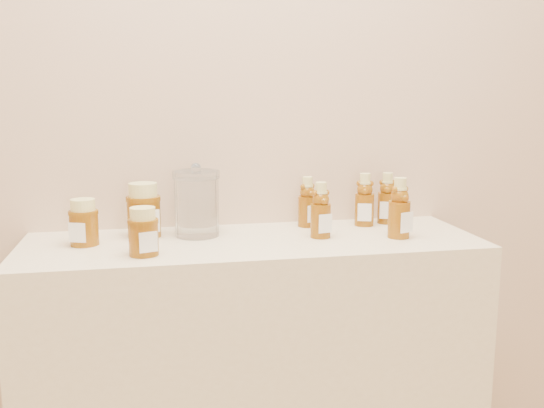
{
  "coord_description": "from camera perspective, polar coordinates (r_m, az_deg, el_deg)",
  "views": [
    {
      "loc": [
        -0.25,
        0.02,
        1.28
      ],
      "look_at": [
        0.04,
        1.52,
        1.0
      ],
      "focal_mm": 40.0,
      "sensor_mm": 36.0,
      "label": 1
    }
  ],
  "objects": [
    {
      "name": "wall_back",
      "position": [
        1.75,
        -2.94,
        12.65
      ],
      "size": [
        3.5,
        0.02,
        2.7
      ],
      "primitive_type": "cube",
      "color": "tan",
      "rests_on": "ground"
    },
    {
      "name": "display_table",
      "position": [
        1.76,
        -1.68,
        -17.75
      ],
      "size": [
        1.2,
        0.4,
        0.9
      ],
      "primitive_type": "cube",
      "color": "beige",
      "rests_on": "ground"
    },
    {
      "name": "bear_bottle_back_left",
      "position": [
        1.75,
        3.34,
        0.53
      ],
      "size": [
        0.07,
        0.07,
        0.16
      ],
      "primitive_type": null,
      "rotation": [
        0.0,
        0.0,
        0.4
      ],
      "color": "#683708",
      "rests_on": "display_table"
    },
    {
      "name": "bear_bottle_back_mid",
      "position": [
        1.78,
        8.71,
        0.74
      ],
      "size": [
        0.07,
        0.07,
        0.17
      ],
      "primitive_type": null,
      "rotation": [
        0.0,
        0.0,
        -0.31
      ],
      "color": "#683708",
      "rests_on": "display_table"
    },
    {
      "name": "bear_bottle_back_right",
      "position": [
        1.82,
        10.79,
        0.86
      ],
      "size": [
        0.08,
        0.08,
        0.17
      ],
      "primitive_type": null,
      "rotation": [
        0.0,
        0.0,
        -0.41
      ],
      "color": "#683708",
      "rests_on": "display_table"
    },
    {
      "name": "bear_bottle_front_left",
      "position": [
        1.61,
        4.61,
        -0.22
      ],
      "size": [
        0.07,
        0.07,
        0.17
      ],
      "primitive_type": null,
      "rotation": [
        0.0,
        0.0,
        0.2
      ],
      "color": "#683708",
      "rests_on": "display_table"
    },
    {
      "name": "bear_bottle_front_right",
      "position": [
        1.64,
        11.91,
        0.0
      ],
      "size": [
        0.08,
        0.08,
        0.18
      ],
      "primitive_type": null,
      "rotation": [
        0.0,
        0.0,
        0.35
      ],
      "color": "#683708",
      "rests_on": "display_table"
    },
    {
      "name": "honey_jar_left",
      "position": [
        1.61,
        -17.3,
        -1.64
      ],
      "size": [
        0.1,
        0.1,
        0.12
      ],
      "primitive_type": null,
      "rotation": [
        0.0,
        0.0,
        -0.38
      ],
      "color": "#683708",
      "rests_on": "display_table"
    },
    {
      "name": "honey_jar_back",
      "position": [
        1.65,
        -11.98,
        -0.56
      ],
      "size": [
        0.12,
        0.12,
        0.15
      ],
      "primitive_type": null,
      "rotation": [
        0.0,
        0.0,
        0.32
      ],
      "color": "#683708",
      "rests_on": "display_table"
    },
    {
      "name": "honey_jar_front",
      "position": [
        1.47,
        -12.02,
        -2.54
      ],
      "size": [
        0.09,
        0.09,
        0.12
      ],
      "primitive_type": null,
      "rotation": [
        0.0,
        0.0,
        0.32
      ],
      "color": "#683708",
      "rests_on": "display_table"
    },
    {
      "name": "glass_canister",
      "position": [
        1.64,
        -7.1,
        0.31
      ],
      "size": [
        0.15,
        0.15,
        0.19
      ],
      "primitive_type": null,
      "rotation": [
        0.0,
        0.0,
        0.23
      ],
      "color": "white",
      "rests_on": "display_table"
    }
  ]
}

